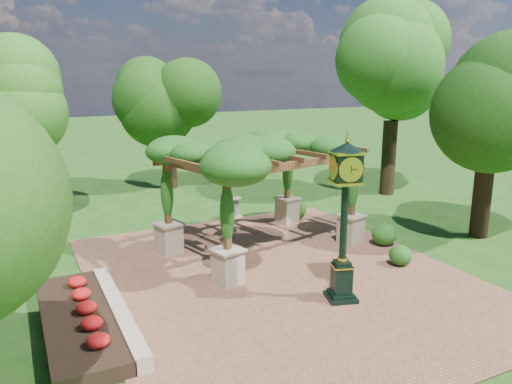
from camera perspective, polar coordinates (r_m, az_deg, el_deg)
name	(u,v)px	position (r m, az deg, el deg)	size (l,w,h in m)	color
ground	(298,292)	(13.61, 4.77, -11.27)	(120.00, 120.00, 0.00)	#1E4714
brick_plaza	(279,277)	(14.39, 2.69, -9.73)	(10.00, 12.00, 0.04)	brown
border_wall	(118,313)	(12.46, -15.45, -13.14)	(0.35, 5.00, 0.40)	#C6B793
flower_bed	(78,322)	(12.37, -19.65, -13.78)	(1.50, 5.00, 0.36)	red
pedestal_clock	(345,207)	(12.40, 10.09, -1.73)	(1.01, 1.01, 4.13)	black
pergola	(263,155)	(15.89, 0.77, 4.19)	(6.78, 5.11, 3.81)	tan
sundial	(236,209)	(19.95, -2.29, -2.01)	(0.48, 0.48, 0.85)	#999991
shrub_front	(400,255)	(15.71, 16.18, -6.96)	(0.68, 0.68, 0.61)	#1E5217
shrub_mid	(384,234)	(17.34, 14.44, -4.70)	(0.82, 0.82, 0.74)	#215A19
shrub_back	(297,210)	(19.86, 4.65, -2.06)	(0.78, 0.78, 0.70)	#2B5B1A
tree_north	(168,97)	(25.18, -10.05, 10.61)	(3.84, 3.84, 6.61)	#341F14
tree_east_far	(395,61)	(24.27, 15.56, 14.22)	(4.20, 4.20, 9.06)	black
tree_east_near	(493,94)	(18.76, 25.47, 10.06)	(4.10, 4.10, 7.27)	#301C13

